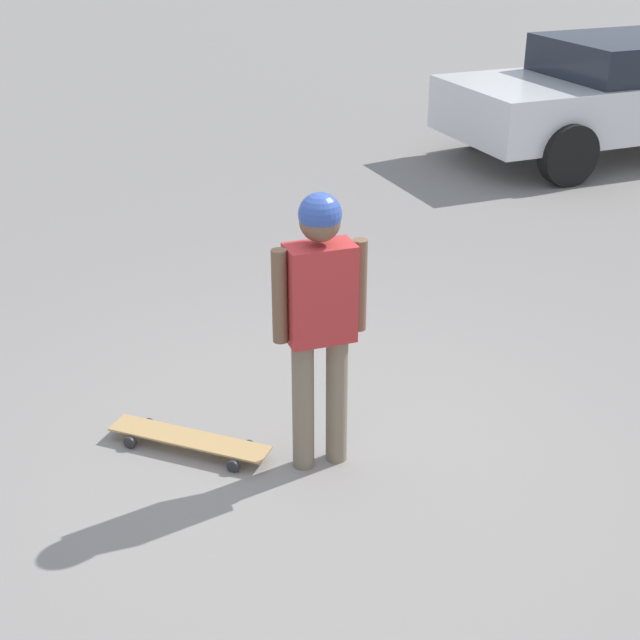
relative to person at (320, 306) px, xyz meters
The scene contains 4 objects.
ground_plane 0.99m from the person, ahead, with size 220.00×220.00×0.00m, color gray.
person is the anchor object (origin of this frame).
skateboard 1.20m from the person, 158.77° to the right, with size 1.01×0.36×0.09m.
car_parked_near 7.64m from the person, 91.36° to the left, with size 4.01×4.46×1.41m.
Camera 1 is at (2.14, -3.71, 2.97)m, focal length 50.00 mm.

